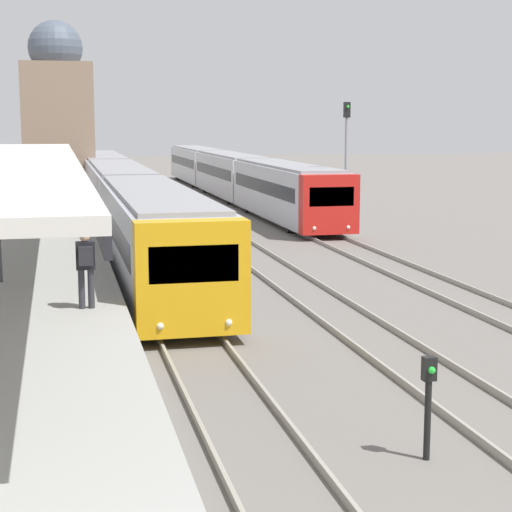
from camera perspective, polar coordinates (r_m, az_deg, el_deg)
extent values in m
cube|color=black|center=(22.06, -11.94, 5.60)|extent=(0.08, 27.45, 0.24)
cylinder|color=#47474C|center=(33.13, -15.69, 4.23)|extent=(0.16, 0.16, 2.88)
cylinder|color=#2D2D33|center=(18.71, -11.55, -2.18)|extent=(0.14, 0.14, 0.85)
cylinder|color=#2D2D33|center=(18.72, -10.94, -2.15)|extent=(0.14, 0.14, 0.85)
cube|color=black|center=(18.59, -11.31, 0.03)|extent=(0.40, 0.22, 0.60)
sphere|color=tan|center=(18.53, -11.35, 1.26)|extent=(0.22, 0.22, 0.22)
cube|color=#232328|center=(18.39, -11.29, -0.01)|extent=(0.30, 0.18, 0.40)
cube|color=gold|center=(19.09, -4.30, -1.45)|extent=(2.55, 0.70, 2.57)
cube|color=black|center=(18.70, -4.16, -0.54)|extent=(1.99, 0.04, 0.82)
sphere|color=#EFEACC|center=(18.86, -6.41, -4.67)|extent=(0.16, 0.16, 0.16)
sphere|color=#EFEACC|center=(19.09, -1.83, -4.45)|extent=(0.16, 0.16, 0.16)
cube|color=#A8ADB7|center=(26.42, -6.80, 1.41)|extent=(2.55, 14.27, 2.57)
cube|color=gray|center=(26.28, -6.85, 4.32)|extent=(2.24, 13.98, 0.12)
cube|color=black|center=(26.38, -6.81, 2.02)|extent=(2.57, 13.12, 0.67)
cylinder|color=black|center=(21.97, -8.21, -3.34)|extent=(0.12, 0.70, 0.70)
cylinder|color=black|center=(22.25, -2.63, -3.10)|extent=(0.12, 0.70, 0.70)
cylinder|color=black|center=(31.08, -9.69, 0.23)|extent=(0.12, 0.70, 0.70)
cylinder|color=black|center=(31.27, -5.73, 0.37)|extent=(0.12, 0.70, 0.70)
cube|color=#A8ADB7|center=(40.90, -9.07, 4.02)|extent=(2.55, 14.27, 2.57)
cube|color=gray|center=(40.81, -9.12, 5.90)|extent=(2.24, 13.98, 0.12)
cube|color=black|center=(40.88, -9.08, 4.41)|extent=(2.57, 13.12, 0.67)
cylinder|color=black|center=(36.36, -10.21, 1.47)|extent=(0.12, 0.70, 0.70)
cylinder|color=black|center=(36.53, -6.81, 1.59)|extent=(0.12, 0.70, 0.70)
cylinder|color=black|center=(45.56, -10.82, 2.94)|extent=(0.12, 0.70, 0.70)
cylinder|color=black|center=(45.70, -8.10, 3.03)|extent=(0.12, 0.70, 0.70)
cube|color=#A8ADB7|center=(55.45, -10.16, 5.26)|extent=(2.55, 14.27, 2.57)
cube|color=gray|center=(55.38, -10.20, 6.65)|extent=(2.24, 13.98, 0.12)
cube|color=black|center=(55.43, -10.17, 5.55)|extent=(2.57, 13.12, 0.67)
cylinder|color=black|center=(50.88, -11.07, 3.55)|extent=(0.12, 0.70, 0.70)
cylinder|color=black|center=(51.00, -8.63, 3.63)|extent=(0.12, 0.70, 0.70)
cylinder|color=black|center=(60.11, -11.40, 4.35)|extent=(0.12, 0.70, 0.70)
cylinder|color=black|center=(60.21, -9.34, 4.41)|extent=(0.12, 0.70, 0.70)
cube|color=red|center=(36.36, 4.90, 3.45)|extent=(2.50, 0.70, 2.52)
cube|color=black|center=(36.02, 5.07, 3.96)|extent=(1.95, 0.04, 0.81)
sphere|color=#EFEACC|center=(35.92, 3.90, 1.86)|extent=(0.16, 0.16, 0.16)
sphere|color=#EFEACC|center=(36.39, 6.17, 1.92)|extent=(0.16, 0.16, 0.16)
cube|color=silver|center=(43.17, 1.98, 4.34)|extent=(2.50, 13.55, 2.52)
cube|color=gray|center=(43.08, 1.99, 6.09)|extent=(2.20, 13.28, 0.12)
cube|color=black|center=(43.15, 1.98, 4.71)|extent=(2.52, 12.46, 0.65)
cylinder|color=black|center=(38.78, 2.14, 2.07)|extent=(0.12, 0.70, 0.70)
cylinder|color=black|center=(39.39, 5.13, 2.15)|extent=(0.12, 0.70, 0.70)
cylinder|color=black|center=(47.28, -0.66, 3.32)|extent=(0.12, 0.70, 0.70)
cylinder|color=black|center=(47.78, 1.83, 3.37)|extent=(0.12, 0.70, 0.70)
cube|color=silver|center=(56.67, -1.69, 5.44)|extent=(2.50, 13.55, 2.52)
cube|color=gray|center=(56.61, -1.69, 6.78)|extent=(2.20, 13.28, 0.12)
cube|color=black|center=(56.65, -1.69, 5.72)|extent=(2.52, 12.46, 0.65)
cylinder|color=black|center=(52.25, -1.87, 3.85)|extent=(0.12, 0.70, 0.70)
cylinder|color=black|center=(52.70, 0.41, 3.90)|extent=(0.12, 0.70, 0.70)
cylinder|color=black|center=(60.88, -3.49, 4.56)|extent=(0.12, 0.70, 0.70)
cylinder|color=black|center=(61.27, -1.52, 4.60)|extent=(0.12, 0.70, 0.70)
cube|color=silver|center=(70.33, -3.94, 6.11)|extent=(2.50, 13.55, 2.52)
cube|color=gray|center=(70.27, -3.95, 7.18)|extent=(2.20, 13.28, 0.12)
cube|color=black|center=(70.31, -3.95, 6.33)|extent=(2.52, 12.46, 0.65)
cylinder|color=black|center=(65.89, -4.23, 4.89)|extent=(0.12, 0.70, 0.70)
cylinder|color=black|center=(66.25, -2.41, 4.92)|extent=(0.12, 0.70, 0.70)
cylinder|color=black|center=(74.58, -5.29, 5.34)|extent=(0.12, 0.70, 0.70)
cylinder|color=black|center=(74.90, -3.67, 5.38)|extent=(0.12, 0.70, 0.70)
cylinder|color=black|center=(13.15, 11.36, -10.68)|extent=(0.10, 0.10, 1.22)
cube|color=black|center=(12.91, 11.47, -7.37)|extent=(0.20, 0.14, 0.36)
sphere|color=green|center=(12.83, 11.64, -7.48)|extent=(0.11, 0.11, 0.11)
cylinder|color=gray|center=(39.75, 6.02, 5.94)|extent=(0.14, 0.14, 5.87)
cube|color=black|center=(39.70, 6.08, 9.67)|extent=(0.28, 0.20, 0.70)
sphere|color=green|center=(39.59, 6.14, 9.87)|extent=(0.14, 0.14, 0.14)
cube|color=#89705B|center=(51.40, -13.04, 7.79)|extent=(4.02, 4.02, 8.32)
sphere|color=#4C5666|center=(51.57, -13.24, 13.36)|extent=(3.09, 3.09, 3.09)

